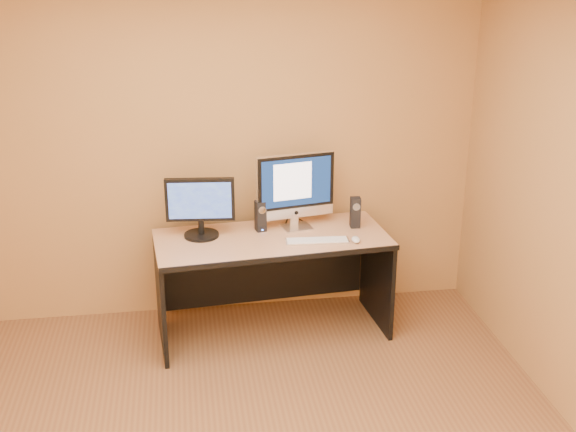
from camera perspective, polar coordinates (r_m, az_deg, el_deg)
The scene contains 10 objects.
walls at distance 3.42m, azimuth -4.66°, elevation -3.16°, with size 4.00×4.00×2.60m, color #9E6F3F, non-canonical shape.
desk at distance 5.22m, azimuth -1.24°, elevation -5.51°, with size 1.63×0.71×0.75m, color tan, non-canonical shape.
imac at distance 5.14m, azimuth 0.70°, elevation 1.96°, with size 0.58×0.21×0.56m, color silver, non-canonical shape.
second_monitor at distance 5.04m, azimuth -6.94°, elevation 0.65°, with size 0.49×0.24×0.43m, color black, non-canonical shape.
speaker_left at distance 5.15m, azimuth -2.19°, elevation 0.01°, with size 0.07×0.07×0.22m, color black, non-canonical shape.
speaker_right at distance 5.23m, azimuth 5.34°, elevation 0.28°, with size 0.07×0.07×0.22m, color black, non-canonical shape.
keyboard at distance 4.99m, azimuth 2.33°, elevation -1.96°, with size 0.44×0.12×0.02m, color silver.
mouse at distance 5.00m, azimuth 5.38°, elevation -1.85°, with size 0.06×0.10×0.04m, color silver.
cable_a at distance 5.36m, azimuth 1.08°, elevation -0.36°, with size 0.01×0.01×0.22m, color black.
cable_b at distance 5.38m, azimuth -0.07°, elevation -0.29°, with size 0.01×0.01×0.18m, color black.
Camera 1 is at (-0.20, -3.12, 2.67)m, focal length 45.00 mm.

